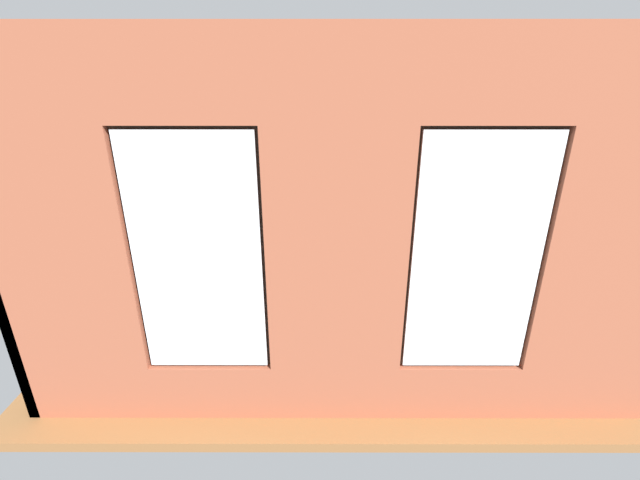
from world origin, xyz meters
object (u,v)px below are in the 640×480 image
tv_flatscreen (157,226)px  potted_plant_near_tv (178,279)px  cup_ceramic (273,252)px  couch_by_window (317,342)px  remote_silver (322,248)px  couch_left (482,273)px  potted_plant_mid_room_small (366,245)px  candle_jar (305,251)px  table_plant_small (299,246)px  remote_black (289,249)px  papasan_chair (321,220)px  potted_plant_corner_near_left (452,212)px  potted_plant_by_left_couch (431,243)px  coffee_table (299,255)px  media_console (163,266)px

tv_flatscreen → potted_plant_near_tv: 1.15m
cup_ceramic → potted_plant_near_tv: 1.48m
couch_by_window → tv_flatscreen: 3.16m
cup_ceramic → remote_silver: bearing=-162.7°
couch_left → potted_plant_mid_room_small: couch_left is taller
candle_jar → potted_plant_mid_room_small: size_ratio=0.27×
cup_ceramic → table_plant_small: 0.41m
remote_black → papasan_chair: bearing=-64.7°
remote_silver → potted_plant_corner_near_left: bearing=41.8°
couch_left → potted_plant_near_tv: size_ratio=2.23×
potted_plant_mid_room_small → potted_plant_by_left_couch: bearing=-170.8°
remote_black → papasan_chair: 1.50m
cup_ceramic → remote_black: cup_ceramic is taller
cup_ceramic → remote_black: size_ratio=0.50×
potted_plant_near_tv → table_plant_small: bearing=-145.1°
table_plant_small → potted_plant_corner_near_left: potted_plant_corner_near_left is taller
coffee_table → candle_jar: size_ratio=11.11×
tv_flatscreen → papasan_chair: (-2.41, -1.63, -0.49)m
potted_plant_corner_near_left → media_console: bearing=19.8°
coffee_table → table_plant_small: size_ratio=7.14×
coffee_table → table_plant_small: bearing=-14.0°
media_console → potted_plant_by_left_couch: 4.41m
papasan_chair → potted_plant_by_left_couch: size_ratio=2.71×
couch_by_window → coffee_table: bearing=-82.4°
tv_flatscreen → remote_black: bearing=-173.3°
remote_black → potted_plant_mid_room_small: remote_black is taller
candle_jar → remote_silver: candle_jar is taller
coffee_table → potted_plant_mid_room_small: bearing=-150.3°
coffee_table → potted_plant_corner_near_left: (-2.79, -1.61, 0.16)m
couch_left → table_plant_small: bearing=-95.9°
tv_flatscreen → potted_plant_near_tv: bearing=120.8°
potted_plant_corner_near_left → couch_left: bearing=85.9°
couch_left → remote_black: (2.80, -0.59, 0.12)m
couch_left → table_plant_small: 2.69m
couch_left → coffee_table: bearing=-95.9°
remote_silver → potted_plant_corner_near_left: (-2.43, -1.49, 0.09)m
candle_jar → potted_plant_near_tv: (1.61, 0.95, 0.02)m
potted_plant_mid_room_small → tv_flatscreen: bearing=13.5°
media_console → potted_plant_mid_room_small: bearing=-166.4°
couch_by_window → remote_black: couch_by_window is taller
remote_black → media_console: bearing=51.9°
couch_by_window → couch_left: (-2.35, -1.66, 0.00)m
couch_left → media_console: size_ratio=1.89×
candle_jar → table_plant_small: table_plant_small is taller
papasan_chair → potted_plant_near_tv: bearing=53.9°
couch_left → table_plant_small: (2.64, -0.50, 0.21)m
table_plant_small → potted_plant_near_tv: 1.85m
media_console → potted_plant_corner_near_left: bearing=-160.2°
remote_silver → potted_plant_mid_room_small: (-0.75, -0.50, -0.16)m
coffee_table → potted_plant_by_left_couch: bearing=-160.1°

